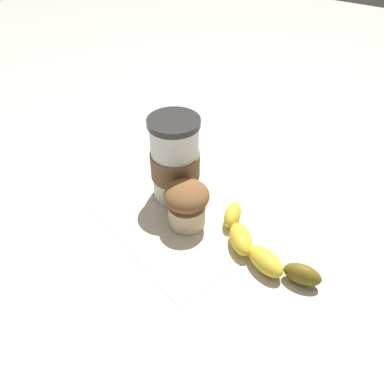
# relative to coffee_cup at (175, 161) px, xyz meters

# --- Properties ---
(ground_plane) EXTENTS (3.00, 3.00, 0.00)m
(ground_plane) POSITION_rel_coffee_cup_xyz_m (0.06, -0.03, -0.08)
(ground_plane) COLOR beige
(paper_napkin) EXTENTS (0.30, 0.30, 0.00)m
(paper_napkin) POSITION_rel_coffee_cup_xyz_m (0.06, -0.03, -0.08)
(paper_napkin) COLOR beige
(paper_napkin) RESTS_ON ground_plane
(coffee_cup) EXTENTS (0.09, 0.09, 0.15)m
(coffee_cup) POSITION_rel_coffee_cup_xyz_m (0.00, 0.00, 0.00)
(coffee_cup) COLOR silver
(coffee_cup) RESTS_ON paper_napkin
(muffin) EXTENTS (0.07, 0.07, 0.08)m
(muffin) POSITION_rel_coffee_cup_xyz_m (0.06, -0.05, -0.03)
(muffin) COLOR beige
(muffin) RESTS_ON paper_napkin
(banana) EXTENTS (0.19, 0.11, 0.03)m
(banana) POSITION_rel_coffee_cup_xyz_m (0.18, -0.04, -0.06)
(banana) COLOR yellow
(banana) RESTS_ON paper_napkin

